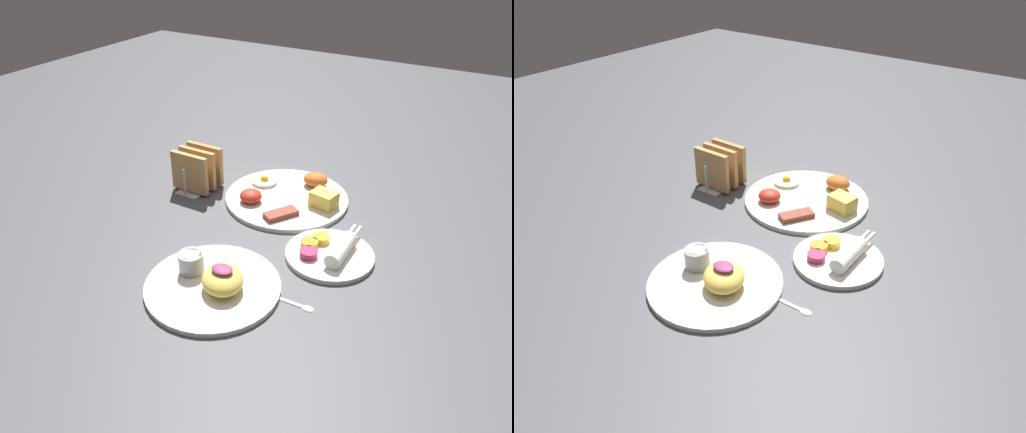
{
  "view_description": "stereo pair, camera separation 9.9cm",
  "coord_description": "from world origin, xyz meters",
  "views": [
    {
      "loc": [
        0.46,
        -0.79,
        0.6
      ],
      "look_at": [
        -0.0,
        -0.0,
        0.03
      ],
      "focal_mm": 35.0,
      "sensor_mm": 36.0,
      "label": 1
    },
    {
      "loc": [
        0.54,
        -0.73,
        0.6
      ],
      "look_at": [
        -0.0,
        -0.0,
        0.03
      ],
      "focal_mm": 35.0,
      "sensor_mm": 36.0,
      "label": 2
    }
  ],
  "objects": [
    {
      "name": "toast_rack",
      "position": [
        -0.22,
        0.09,
        0.05
      ],
      "size": [
        0.1,
        0.12,
        0.1
      ],
      "color": "#B7B7BC",
      "rests_on": "ground_plane"
    },
    {
      "name": "ground_plane",
      "position": [
        0.0,
        0.0,
        0.0
      ],
      "size": [
        3.0,
        3.0,
        0.0
      ],
      "primitive_type": "plane",
      "color": "#47474C"
    },
    {
      "name": "teaspoon",
      "position": [
        0.17,
        -0.18,
        0.0
      ],
      "size": [
        0.13,
        0.02,
        0.01
      ],
      "color": "silver",
      "rests_on": "ground_plane"
    },
    {
      "name": "plate_breakfast",
      "position": [
        0.01,
        0.14,
        0.01
      ],
      "size": [
        0.29,
        0.29,
        0.05
      ],
      "color": "silver",
      "rests_on": "ground_plane"
    },
    {
      "name": "plate_condiments",
      "position": [
        0.18,
        -0.02,
        0.01
      ],
      "size": [
        0.18,
        0.19,
        0.04
      ],
      "color": "silver",
      "rests_on": "ground_plane"
    },
    {
      "name": "plate_foreground",
      "position": [
        0.03,
        -0.21,
        0.01
      ],
      "size": [
        0.25,
        0.25,
        0.06
      ],
      "color": "silver",
      "rests_on": "ground_plane"
    }
  ]
}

